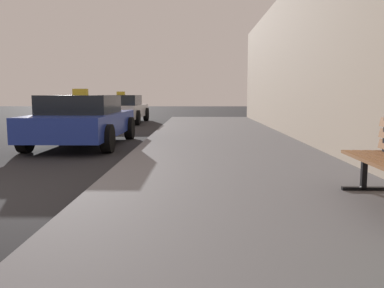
{
  "coord_description": "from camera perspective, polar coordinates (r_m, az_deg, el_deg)",
  "views": [
    {
      "loc": [
        3.34,
        -4.22,
        1.28
      ],
      "look_at": [
        3.24,
        2.35,
        0.45
      ],
      "focal_mm": 36.63,
      "sensor_mm": 36.0,
      "label": 1
    }
  ],
  "objects": [
    {
      "name": "sidewalk",
      "position": [
        4.44,
        9.48,
        -8.7
      ],
      "size": [
        4.0,
        32.0,
        0.15
      ],
      "primitive_type": "cube",
      "color": "slate",
      "rests_on": "ground_plane"
    },
    {
      "name": "car_blue",
      "position": [
        10.35,
        -15.54,
        3.4
      ],
      "size": [
        2.06,
        4.36,
        1.43
      ],
      "color": "#233899",
      "rests_on": "ground_plane"
    },
    {
      "name": "car_white",
      "position": [
        18.3,
        -10.17,
        5.08
      ],
      "size": [
        2.04,
        4.55,
        1.43
      ],
      "color": "white",
      "rests_on": "ground_plane"
    }
  ]
}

